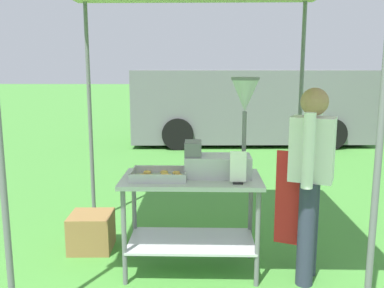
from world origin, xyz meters
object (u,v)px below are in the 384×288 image
(van_grey, at_px, (248,105))
(donut_cart, at_px, (191,203))
(donut_tray, at_px, (159,176))
(vendor, at_px, (310,175))
(menu_sign, at_px, (238,170))
(supply_crate, at_px, (92,232))
(donut_fryer, at_px, (224,143))

(van_grey, bearing_deg, donut_cart, -100.08)
(donut_tray, xyz_separation_m, vendor, (1.24, -0.09, 0.04))
(donut_tray, bearing_deg, vendor, -3.97)
(menu_sign, height_order, vendor, vendor)
(donut_cart, bearing_deg, donut_tray, -170.69)
(supply_crate, bearing_deg, donut_cart, -22.64)
(vendor, xyz_separation_m, supply_crate, (-1.96, 0.54, -0.72))
(donut_tray, xyz_separation_m, menu_sign, (0.65, -0.15, 0.09))
(vendor, bearing_deg, van_grey, 88.35)
(donut_cart, distance_m, van_grey, 6.62)
(donut_fryer, bearing_deg, van_grey, 82.23)
(supply_crate, bearing_deg, donut_fryer, -16.34)
(menu_sign, bearing_deg, van_grey, 83.37)
(vendor, relative_size, supply_crate, 3.86)
(donut_cart, height_order, vendor, vendor)
(donut_fryer, bearing_deg, menu_sign, -66.81)
(donut_fryer, distance_m, vendor, 0.75)
(menu_sign, bearing_deg, donut_cart, 152.32)
(menu_sign, xyz_separation_m, van_grey, (0.78, 6.71, -0.08))
(donut_fryer, xyz_separation_m, supply_crate, (-1.27, 0.37, -0.96))
(donut_cart, bearing_deg, supply_crate, 157.36)
(donut_tray, distance_m, vendor, 1.24)
(menu_sign, height_order, van_grey, van_grey)
(vendor, relative_size, van_grey, 0.30)
(vendor, bearing_deg, donut_fryer, 166.05)
(donut_tray, relative_size, van_grey, 0.09)
(donut_cart, height_order, donut_fryer, donut_fryer)
(donut_fryer, height_order, menu_sign, donut_fryer)
(menu_sign, relative_size, van_grey, 0.05)
(donut_tray, distance_m, van_grey, 6.71)
(donut_tray, height_order, vendor, vendor)
(donut_cart, relative_size, menu_sign, 4.45)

